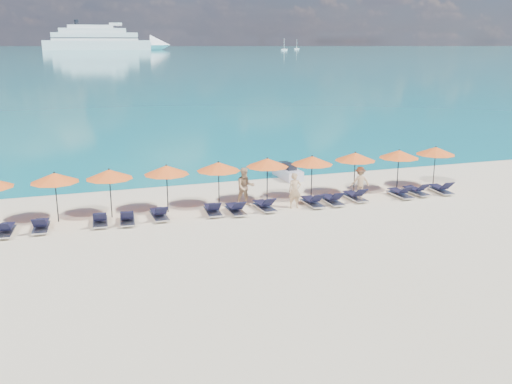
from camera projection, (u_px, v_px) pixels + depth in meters
name	position (u px, v px, depth m)	size (l,w,h in m)	color
ground	(279.00, 238.00, 23.13)	(1400.00, 1400.00, 0.00)	beige
sea	(69.00, 49.00, 628.79)	(1600.00, 1300.00, 0.01)	#1FA9B2
cruise_ship	(109.00, 41.00, 538.98)	(118.41, 26.36, 32.69)	white
sailboat_near	(284.00, 49.00, 511.36)	(5.75, 1.92, 10.53)	white
sailboat_far	(297.00, 49.00, 571.21)	(5.28, 1.76, 9.68)	white
jetski	(288.00, 172.00, 33.24)	(1.05, 2.51, 0.88)	silver
beachgoer_a	(295.00, 191.00, 27.16)	(0.62, 0.41, 1.71)	tan
beachgoer_b	(245.00, 187.00, 27.50)	(0.92, 0.53, 1.90)	tan
beachgoer_c	(360.00, 182.00, 29.25)	(1.01, 0.47, 1.56)	tan
umbrella_1	(55.00, 178.00, 24.75)	(2.10, 2.10, 2.28)	black
umbrella_2	(109.00, 174.00, 25.41)	(2.10, 2.10, 2.28)	black
umbrella_3	(166.00, 170.00, 26.23)	(2.10, 2.10, 2.28)	black
umbrella_4	(218.00, 166.00, 26.95)	(2.10, 2.10, 2.28)	black
umbrella_5	(267.00, 163.00, 27.83)	(2.10, 2.10, 2.28)	black
umbrella_6	(312.00, 160.00, 28.37)	(2.10, 2.10, 2.28)	black
umbrella_7	(355.00, 157.00, 29.26)	(2.10, 2.10, 2.28)	black
umbrella_8	(399.00, 154.00, 29.92)	(2.10, 2.10, 2.28)	black
umbrella_9	(436.00, 151.00, 30.83)	(2.10, 2.10, 2.28)	black
lounger_1	(5.00, 230.00, 23.46)	(0.77, 1.75, 0.66)	silver
lounger_2	(41.00, 226.00, 23.99)	(0.73, 1.74, 0.66)	silver
lounger_3	(100.00, 220.00, 24.77)	(0.72, 1.73, 0.66)	silver
lounger_4	(127.00, 218.00, 24.99)	(0.76, 1.75, 0.66)	silver
lounger_5	(159.00, 214.00, 25.62)	(0.69, 1.72, 0.66)	silver
lounger_6	(213.00, 209.00, 26.29)	(0.73, 1.74, 0.66)	silver
lounger_7	(236.00, 209.00, 26.40)	(0.66, 1.71, 0.66)	silver
lounger_8	(264.00, 205.00, 26.96)	(0.75, 1.74, 0.66)	silver
lounger_9	(312.00, 201.00, 27.63)	(0.64, 1.71, 0.66)	silver
lounger_10	(332.00, 200.00, 27.95)	(0.63, 1.70, 0.66)	silver
lounger_11	(355.00, 196.00, 28.62)	(0.68, 1.72, 0.66)	silver
lounger_12	(400.00, 193.00, 29.18)	(0.67, 1.72, 0.66)	silver
lounger_13	(416.00, 191.00, 29.64)	(0.75, 1.74, 0.66)	silver
lounger_14	(441.00, 189.00, 29.98)	(0.72, 1.74, 0.66)	silver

